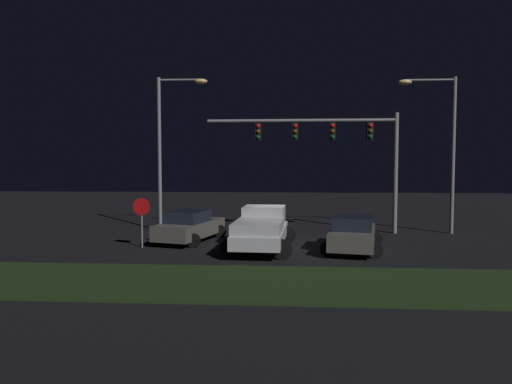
% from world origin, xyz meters
% --- Properties ---
extents(ground_plane, '(80.00, 80.00, 0.00)m').
position_xyz_m(ground_plane, '(0.00, 0.00, 0.00)').
color(ground_plane, black).
extents(grass_median, '(20.36, 4.29, 0.10)m').
position_xyz_m(grass_median, '(0.00, -7.65, 0.05)').
color(grass_median, black).
rests_on(grass_median, ground_plane).
extents(pickup_truck, '(3.07, 5.50, 1.80)m').
position_xyz_m(pickup_truck, '(-0.61, -1.70, 1.00)').
color(pickup_truck, '#B7B7BC').
rests_on(pickup_truck, ground_plane).
extents(car_sedan, '(3.18, 4.71, 1.51)m').
position_xyz_m(car_sedan, '(-4.20, 0.07, 0.74)').
color(car_sedan, '#514C47').
rests_on(car_sedan, ground_plane).
extents(car_sedan_far, '(3.03, 4.67, 1.51)m').
position_xyz_m(car_sedan_far, '(3.33, -1.82, 0.74)').
color(car_sedan_far, '#514C47').
rests_on(car_sedan_far, ground_plane).
extents(traffic_signal_gantry, '(10.32, 0.56, 6.50)m').
position_xyz_m(traffic_signal_gantry, '(2.96, 3.44, 5.03)').
color(traffic_signal_gantry, slate).
rests_on(traffic_signal_gantry, ground_plane).
extents(street_lamp_left, '(2.83, 0.44, 8.54)m').
position_xyz_m(street_lamp_left, '(-6.08, 3.60, 5.36)').
color(street_lamp_left, slate).
rests_on(street_lamp_left, ground_plane).
extents(street_lamp_right, '(3.04, 0.44, 8.35)m').
position_xyz_m(street_lamp_right, '(8.73, 3.54, 5.28)').
color(street_lamp_right, slate).
rests_on(street_lamp_right, ground_plane).
extents(stop_sign, '(0.76, 0.08, 2.23)m').
position_xyz_m(stop_sign, '(-5.95, -1.77, 1.56)').
color(stop_sign, slate).
rests_on(stop_sign, ground_plane).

